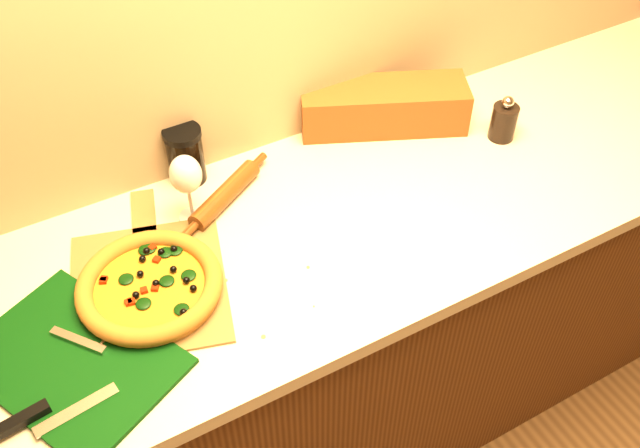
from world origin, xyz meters
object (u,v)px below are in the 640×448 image
at_px(cutting_board, 71,363).
at_px(pepper_grinder, 504,121).
at_px(rolling_pin, 225,195).
at_px(pizza, 150,286).
at_px(dark_jar, 185,155).
at_px(pizza_peel, 148,282).
at_px(wine_glass, 186,176).

relative_size(cutting_board, pepper_grinder, 3.80).
height_order(cutting_board, rolling_pin, rolling_pin).
relative_size(pizza, dark_jar, 2.07).
xyz_separation_m(pizza_peel, cutting_board, (-0.20, -0.13, 0.00)).
bearing_deg(pizza, wine_glass, 47.00).
distance_m(pepper_grinder, wine_glass, 0.84).
distance_m(pizza, wine_glass, 0.26).
height_order(pizza_peel, pizza, pizza).
bearing_deg(rolling_pin, dark_jar, 110.13).
xyz_separation_m(cutting_board, rolling_pin, (0.45, 0.28, 0.02)).
xyz_separation_m(pepper_grinder, dark_jar, (-0.78, 0.25, 0.02)).
xyz_separation_m(pizza_peel, dark_jar, (0.20, 0.27, 0.07)).
distance_m(pizza, cutting_board, 0.22).
bearing_deg(wine_glass, rolling_pin, 7.05).
bearing_deg(pepper_grinder, rolling_pin, 170.47).
bearing_deg(wine_glass, pepper_grinder, -7.77).
xyz_separation_m(cutting_board, wine_glass, (0.36, 0.27, 0.12)).
xyz_separation_m(pizza_peel, pepper_grinder, (0.98, 0.03, 0.05)).
bearing_deg(pizza, pepper_grinder, 3.65).
xyz_separation_m(pizza_peel, pizza, (-0.00, -0.03, 0.02)).
distance_m(wine_glass, dark_jar, 0.15).
bearing_deg(dark_jar, cutting_board, -135.15).
xyz_separation_m(pizza, rolling_pin, (0.25, 0.19, -0.00)).
height_order(pepper_grinder, rolling_pin, pepper_grinder).
bearing_deg(dark_jar, pepper_grinder, -17.50).
bearing_deg(dark_jar, wine_glass, -108.14).
bearing_deg(wine_glass, dark_jar, 71.86).
height_order(cutting_board, dark_jar, dark_jar).
xyz_separation_m(pizza, pepper_grinder, (0.99, 0.06, 0.02)).
distance_m(cutting_board, dark_jar, 0.57).
height_order(pizza_peel, pepper_grinder, pepper_grinder).
height_order(wine_glass, dark_jar, wine_glass).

